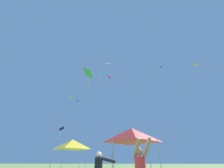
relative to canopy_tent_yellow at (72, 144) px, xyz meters
name	(u,v)px	position (x,y,z in m)	size (l,w,h in m)	color
canopy_tent_yellow	(72,144)	(0.00, 0.00, 0.00)	(3.21, 3.21, 3.44)	#9E9EA3
canopy_tent_red	(132,135)	(6.43, -4.95, 0.20)	(3.43, 3.43, 3.67)	#9E9EA3
kite_black_diamond	(61,129)	(-4.82, 7.73, 3.29)	(0.85, 0.91, 2.15)	black
kite_black_delta	(77,101)	(-5.95, 17.61, 12.71)	(1.22, 1.27, 1.98)	black
kite_blue_diamond	(161,67)	(18.97, 16.97, 23.26)	(0.55, 0.56, 1.32)	blue
kite_green_diamond	(89,74)	(2.33, -4.99, 6.32)	(1.25, 1.21, 2.34)	green
kite_magenta_box	(110,77)	(3.40, 14.38, 18.37)	(1.05, 1.25, 1.24)	#D6389E
kite_yellow_box	(197,64)	(17.22, -0.28, 10.79)	(0.76, 0.49, 0.64)	yellow
kite_lime_box	(70,97)	(-2.30, 2.84, 7.24)	(0.30, 0.44, 0.62)	#75D138
kite_white_diamond	(107,63)	(4.13, -3.68, 8.72)	(0.90, 1.05, 0.81)	white
kite_cyan_box	(100,74)	(1.57, 7.38, 14.70)	(0.38, 0.64, 0.62)	#2DB7CC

